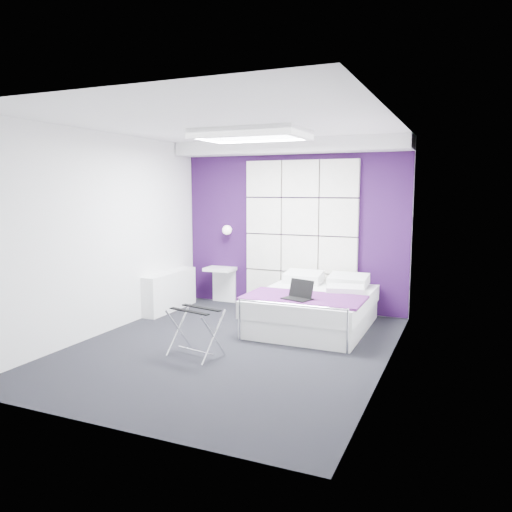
{
  "coord_description": "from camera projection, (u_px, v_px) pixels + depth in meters",
  "views": [
    {
      "loc": [
        2.54,
        -5.16,
        1.87
      ],
      "look_at": [
        0.18,
        0.35,
        1.07
      ],
      "focal_mm": 35.0,
      "sensor_mm": 36.0,
      "label": 1
    }
  ],
  "objects": [
    {
      "name": "floor",
      "position": [
        231.0,
        347.0,
        5.94
      ],
      "size": [
        4.4,
        4.4,
        0.0
      ],
      "primitive_type": "plane",
      "color": "black",
      "rests_on": "ground"
    },
    {
      "name": "wall_lamp",
      "position": [
        228.0,
        230.0,
        8.07
      ],
      "size": [
        0.15,
        0.15,
        0.15
      ],
      "primitive_type": "sphere",
      "color": "white",
      "rests_on": "wall_back"
    },
    {
      "name": "laptop",
      "position": [
        298.0,
        294.0,
        6.21
      ],
      "size": [
        0.34,
        0.24,
        0.25
      ],
      "rotation": [
        0.0,
        0.0,
        -0.31
      ],
      "color": "black",
      "rests_on": "bed"
    },
    {
      "name": "wall_left",
      "position": [
        106.0,
        234.0,
        6.48
      ],
      "size": [
        0.0,
        4.4,
        4.4
      ],
      "primitive_type": "plane",
      "rotation": [
        1.57,
        0.0,
        1.57
      ],
      "color": "white",
      "rests_on": "floor"
    },
    {
      "name": "soffit",
      "position": [
        288.0,
        147.0,
        7.39
      ],
      "size": [
        3.58,
        0.5,
        0.2
      ],
      "primitive_type": "cube",
      "color": "white",
      "rests_on": "wall_back"
    },
    {
      "name": "skylight",
      "position": [
        251.0,
        134.0,
        6.15
      ],
      "size": [
        1.36,
        0.86,
        0.12
      ],
      "primitive_type": null,
      "color": "white",
      "rests_on": "ceiling"
    },
    {
      "name": "wall_right",
      "position": [
        389.0,
        246.0,
        5.07
      ],
      "size": [
        0.0,
        4.4,
        4.4
      ],
      "primitive_type": "plane",
      "rotation": [
        1.57,
        0.0,
        -1.57
      ],
      "color": "white",
      "rests_on": "floor"
    },
    {
      "name": "headboard",
      "position": [
        300.0,
        235.0,
        7.68
      ],
      "size": [
        1.8,
        0.08,
        2.3
      ],
      "primitive_type": null,
      "color": "silver",
      "rests_on": "wall_back"
    },
    {
      "name": "bed",
      "position": [
        313.0,
        308.0,
        6.77
      ],
      "size": [
        1.52,
        1.82,
        0.65
      ],
      "color": "white",
      "rests_on": "floor"
    },
    {
      "name": "accent_wall",
      "position": [
        292.0,
        226.0,
        7.77
      ],
      "size": [
        3.58,
        0.02,
        2.58
      ],
      "primitive_type": "cube",
      "color": "#2C0E3E",
      "rests_on": "wall_back"
    },
    {
      "name": "wall_back",
      "position": [
        292.0,
        226.0,
        7.78
      ],
      "size": [
        3.6,
        0.0,
        3.6
      ],
      "primitive_type": "plane",
      "rotation": [
        1.57,
        0.0,
        0.0
      ],
      "color": "white",
      "rests_on": "floor"
    },
    {
      "name": "nightstand",
      "position": [
        220.0,
        269.0,
        8.17
      ],
      "size": [
        0.47,
        0.36,
        0.05
      ],
      "primitive_type": "cube",
      "color": "white",
      "rests_on": "wall_back"
    },
    {
      "name": "radiator",
      "position": [
        170.0,
        291.0,
        7.75
      ],
      "size": [
        0.22,
        1.2,
        0.6
      ],
      "primitive_type": "cube",
      "color": "white",
      "rests_on": "floor"
    },
    {
      "name": "ceiling",
      "position": [
        229.0,
        124.0,
        5.6
      ],
      "size": [
        4.4,
        4.4,
        0.0
      ],
      "primitive_type": "plane",
      "rotation": [
        3.14,
        0.0,
        0.0
      ],
      "color": "white",
      "rests_on": "wall_back"
    },
    {
      "name": "luggage_rack",
      "position": [
        196.0,
        332.0,
        5.62
      ],
      "size": [
        0.55,
        0.4,
        0.54
      ],
      "rotation": [
        0.0,
        0.0,
        -0.21
      ],
      "color": "silver",
      "rests_on": "floor"
    }
  ]
}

